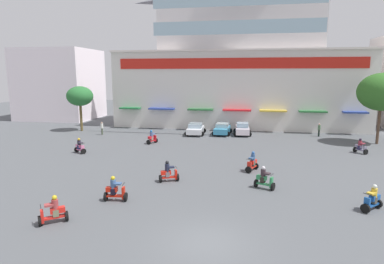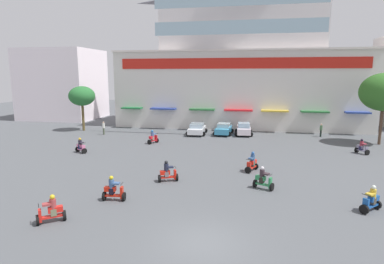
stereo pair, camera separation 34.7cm
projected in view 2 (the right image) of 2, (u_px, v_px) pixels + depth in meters
ground_plane at (227, 165)px, 27.17m from camera, size 128.00×128.00×0.00m
colonial_building at (241, 62)px, 47.81m from camera, size 34.77×16.50×21.20m
flank_building_left at (63, 84)px, 55.37m from camera, size 11.81×10.12×11.57m
plaza_tree_0 at (82, 96)px, 42.91m from camera, size 3.42×3.40×5.94m
plaza_tree_1 at (384, 92)px, 34.10m from camera, size 4.93×4.85×7.64m
parked_car_0 at (197, 129)px, 40.75m from camera, size 2.53×4.10×1.40m
parked_car_1 at (224, 129)px, 40.71m from camera, size 2.42×4.07×1.41m
parked_car_2 at (244, 129)px, 40.40m from camera, size 2.36×3.90×1.51m
scooter_rider_0 at (371, 201)px, 17.82m from camera, size 1.38×1.34×1.49m
scooter_rider_1 at (153, 138)px, 35.42m from camera, size 1.01×1.43×1.51m
scooter_rider_2 at (81, 147)px, 31.27m from camera, size 1.39×1.12×1.46m
scooter_rider_3 at (113, 190)px, 19.36m from camera, size 1.40×0.69×1.54m
scooter_rider_4 at (362, 148)px, 30.84m from camera, size 1.15×1.37×1.44m
scooter_rider_5 at (263, 180)px, 21.32m from camera, size 1.41×1.02×1.52m
scooter_rider_6 at (252, 163)px, 25.22m from camera, size 1.07×1.50×1.57m
scooter_rider_7 at (168, 173)px, 22.82m from camera, size 1.47×1.06×1.53m
scooter_rider_8 at (51, 211)px, 16.49m from camera, size 1.43×1.27×1.47m
pedestrian_0 at (321, 129)px, 39.16m from camera, size 0.44×0.44×1.61m
pedestrian_1 at (104, 127)px, 40.69m from camera, size 0.46×0.46×1.63m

